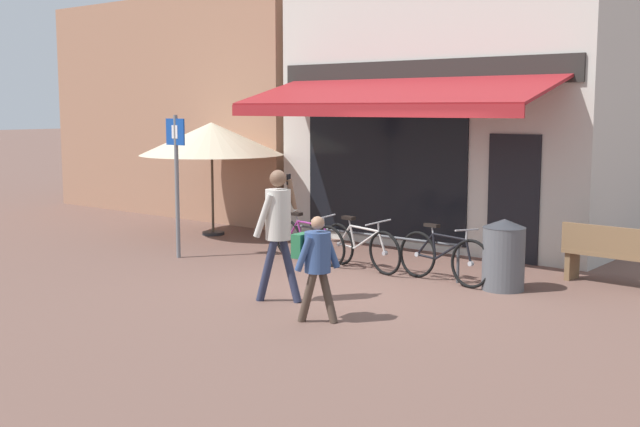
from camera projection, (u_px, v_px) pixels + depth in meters
ground_plane at (355, 287)px, 11.35m from camera, size 160.00×160.00×0.00m
shop_front at (459, 93)px, 15.14m from camera, size 6.29×4.74×5.59m
neighbour_building at (217, 108)px, 20.07m from camera, size 7.65×4.00×5.03m
bike_rack_rail at (373, 240)px, 12.51m from camera, size 3.12×0.04×0.57m
bicycle_purple at (308, 241)px, 13.10m from camera, size 1.70×0.53×0.83m
bicycle_silver at (361, 247)px, 12.50m from camera, size 1.72×0.59×0.84m
bicycle_black at (443, 257)px, 11.61m from camera, size 1.67×0.52×0.84m
pedestrian_adult at (278, 220)px, 10.36m from camera, size 0.57×0.59×1.74m
pedestrian_child at (316, 257)px, 9.41m from camera, size 0.52×0.53×1.28m
litter_bin at (504, 254)px, 11.12m from camera, size 0.60×0.60×1.00m
parking_sign at (177, 171)px, 13.39m from camera, size 0.44×0.07×2.40m
cafe_parasol at (212, 139)px, 15.78m from camera, size 2.84×2.84×2.24m
park_bench at (619, 255)px, 11.31m from camera, size 1.62×0.51×0.87m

